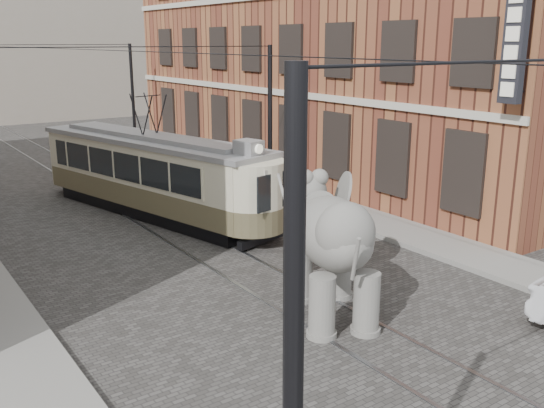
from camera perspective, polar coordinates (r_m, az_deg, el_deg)
ground at (r=17.09m, az=-3.12°, el=-5.93°), size 120.00×120.00×0.00m
tram_rails at (r=17.09m, az=-3.13°, el=-5.89°), size 1.54×80.00×0.02m
sidewalk_right at (r=20.67m, az=11.17°, el=-2.22°), size 2.00×60.00×0.15m
brick_building at (r=29.74m, az=5.94°, el=14.79°), size 8.00×26.00×12.00m
catenary at (r=20.55m, az=-11.13°, el=6.07°), size 11.00×30.20×6.00m
tram at (r=22.08m, az=-11.35°, el=4.48°), size 4.75×11.13×4.33m
elephant at (r=13.70m, az=5.75°, el=-4.55°), size 4.60×5.73×3.08m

